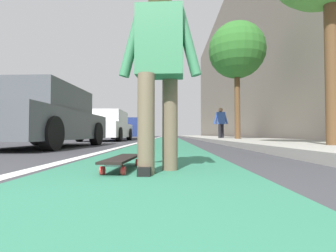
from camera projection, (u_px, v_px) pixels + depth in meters
ground_plane at (166, 142)px, 10.81m from camera, size 80.00×80.00×0.00m
bike_lane_paint at (168, 138)px, 24.80m from camera, size 56.00×1.81×0.00m
lane_stripe_white at (155, 138)px, 20.81m from camera, size 52.00×0.16×0.01m
sidewalk_curb at (213, 138)px, 18.77m from camera, size 52.00×3.20×0.14m
building_facade at (234, 65)px, 22.96m from camera, size 40.00×1.20×13.40m
skateboard at (122, 160)px, 2.30m from camera, size 0.85×0.25×0.11m
skater_person at (159, 64)px, 2.18m from camera, size 0.45×0.72×1.64m
parked_car_near at (43, 118)px, 6.23m from camera, size 4.39×2.10×1.50m
parked_car_mid at (107, 127)px, 12.65m from camera, size 4.48×2.01×1.49m
parked_car_far at (129, 129)px, 18.21m from camera, size 4.28×2.10×1.48m
traffic_light at (153, 107)px, 23.87m from camera, size 0.33×0.28×4.19m
street_tree_mid at (237, 51)px, 10.64m from camera, size 2.38×2.38×5.08m
pedestrian_distant at (221, 122)px, 13.06m from camera, size 0.48×0.75×1.71m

